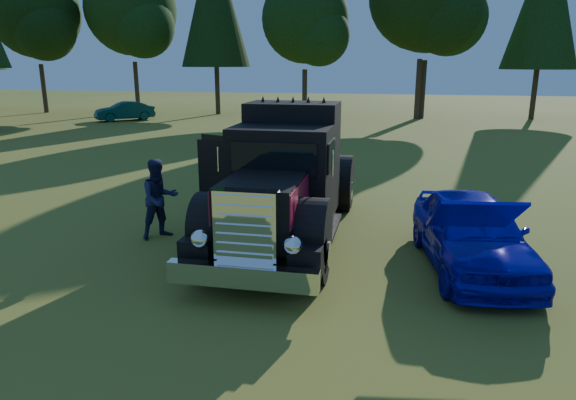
# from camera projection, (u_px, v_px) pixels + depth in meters

# --- Properties ---
(ground) EXTENTS (120.00, 120.00, 0.00)m
(ground) POSITION_uv_depth(u_px,v_px,m) (240.00, 291.00, 8.99)
(ground) COLOR #425B1A
(ground) RESTS_ON ground
(treeline) EXTENTS (72.10, 24.04, 13.84)m
(treeline) POSITION_uv_depth(u_px,v_px,m) (345.00, 3.00, 33.47)
(treeline) COLOR #2D2116
(treeline) RESTS_ON ground
(diamond_t_truck) EXTENTS (3.32, 7.16, 3.00)m
(diamond_t_truck) POSITION_uv_depth(u_px,v_px,m) (285.00, 185.00, 11.19)
(diamond_t_truck) COLOR black
(diamond_t_truck) RESTS_ON ground
(hotrod_coupe) EXTENTS (2.31, 4.48, 1.89)m
(hotrod_coupe) POSITION_uv_depth(u_px,v_px,m) (472.00, 232.00, 9.80)
(hotrod_coupe) COLOR #0814B2
(hotrod_coupe) RESTS_ON ground
(spectator_near) EXTENTS (0.61, 0.76, 1.80)m
(spectator_near) POSITION_uv_depth(u_px,v_px,m) (227.00, 196.00, 11.75)
(spectator_near) COLOR #1B2240
(spectator_near) RESTS_ON ground
(spectator_far) EXTENTS (1.10, 1.11, 1.81)m
(spectator_far) POSITION_uv_depth(u_px,v_px,m) (160.00, 199.00, 11.54)
(spectator_far) COLOR #1C2342
(spectator_far) RESTS_ON ground
(distant_teal_car) EXTENTS (3.80, 3.64, 1.29)m
(distant_teal_car) POSITION_uv_depth(u_px,v_px,m) (125.00, 111.00, 35.40)
(distant_teal_car) COLOR #0A343F
(distant_teal_car) RESTS_ON ground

